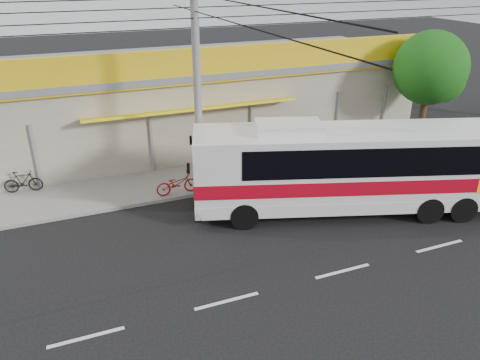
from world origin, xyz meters
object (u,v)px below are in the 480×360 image
object	(u,v)px
motorbike_dark	(23,182)
tree_near	(432,71)
motorbike_red	(177,183)
utility_pole	(194,11)
coach_bus	(357,164)

from	to	relation	value
motorbike_dark	tree_near	xyz separation A→B (m)	(19.76, -1.72, 3.53)
motorbike_red	utility_pole	distance (m)	6.97
utility_pole	tree_near	distance (m)	13.30
motorbike_red	tree_near	distance (m)	14.17
motorbike_red	motorbike_dark	distance (m)	6.60
coach_bus	motorbike_red	distance (m)	7.41
motorbike_red	utility_pole	xyz separation A→B (m)	(0.91, -0.50, 6.89)
motorbike_red	coach_bus	bearing A→B (deg)	-122.28
coach_bus	motorbike_red	world-z (taller)	coach_bus
utility_pole	motorbike_red	bearing A→B (deg)	151.09
utility_pole	motorbike_dark	bearing A→B (deg)	156.02
coach_bus	motorbike_dark	bearing A→B (deg)	170.59
coach_bus	utility_pole	xyz separation A→B (m)	(-5.32, 3.27, 5.51)
coach_bus	utility_pole	world-z (taller)	utility_pole
tree_near	motorbike_red	bearing A→B (deg)	-176.32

